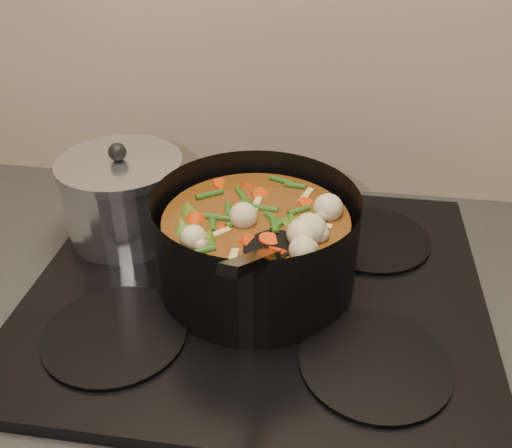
# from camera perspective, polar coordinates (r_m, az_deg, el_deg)

# --- Properties ---
(stovetop) EXTENTS (0.62, 0.54, 0.03)m
(stovetop) POSITION_cam_1_polar(r_m,az_deg,el_deg) (0.81, 0.13, -6.39)
(stovetop) COLOR black
(stovetop) RESTS_ON counter
(stockpot) EXTENTS (0.35, 0.41, 0.20)m
(stockpot) POSITION_cam_1_polar(r_m,az_deg,el_deg) (0.77, 0.01, -1.93)
(stockpot) COLOR black
(stockpot) RESTS_ON stovetop
(saucepan) EXTENTS (0.19, 0.19, 0.15)m
(saucepan) POSITION_cam_1_polar(r_m,az_deg,el_deg) (0.90, -13.07, 2.66)
(saucepan) COLOR silver
(saucepan) RESTS_ON stovetop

